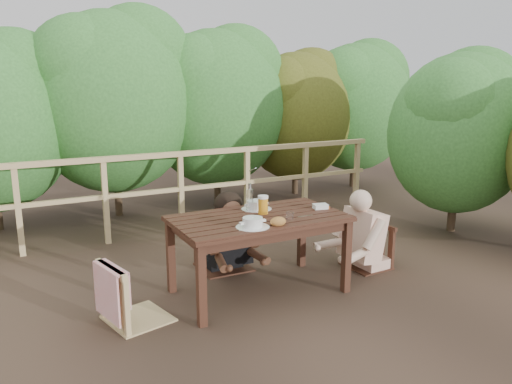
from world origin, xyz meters
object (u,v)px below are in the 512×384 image
chair_far (223,221)px  soup_far (256,205)px  woman (222,208)px  beer_glass (263,205)px  diner_right (372,203)px  soup_near (253,223)px  bread_roll (278,222)px  chair_right (368,228)px  table (259,255)px  chair_left (135,264)px  bottle (250,198)px  tumbler (290,217)px  butter_tub (320,207)px

chair_far → soup_far: 0.52m
woman → beer_glass: bearing=100.8°
diner_right → soup_near: 1.50m
diner_right → bread_roll: diner_right is taller
chair_right → diner_right: (0.03, 0.00, 0.25)m
table → beer_glass: 0.44m
chair_left → chair_far: chair_far is taller
chair_left → diner_right: 2.37m
chair_right → bottle: bearing=-99.5°
soup_near → tumbler: (0.37, 0.04, -0.01)m
woman → bottle: size_ratio=4.61×
table → beer_glass: bearing=37.0°
soup_near → tumbler: size_ratio=3.41×
chair_far → woman: bearing=91.0°
chair_right → chair_left: bearing=-91.1°
diner_right → chair_right: bearing=87.7°
chair_right → tumbler: size_ratio=10.24×
chair_left → chair_far: 1.26m
woman → chair_left: bearing=35.3°
bottle → tumbler: (0.17, -0.40, -0.09)m
soup_near → table: bearing=53.2°
soup_far → bottle: bearing=-152.6°
diner_right → bread_roll: 1.31m
soup_far → beer_glass: size_ratio=1.57×
soup_far → bread_roll: size_ratio=2.02×
chair_far → woman: 0.13m
chair_right → soup_far: bearing=-102.5°
chair_far → bottle: bearing=-83.6°
woman → soup_far: (0.14, -0.46, 0.11)m
chair_far → bread_roll: size_ratio=7.17×
chair_right → diner_right: diner_right is taller
tumbler → butter_tub: 0.48m
woman → butter_tub: bearing=133.0°
chair_right → soup_near: 1.50m
bottle → butter_tub: size_ratio=2.04×
chair_right → tumbler: chair_right is taller
bread_roll → tumbler: (0.16, 0.09, -0.00)m
chair_left → woman: (1.05, 0.72, 0.15)m
beer_glass → bottle: 0.15m
soup_far → bread_roll: (-0.09, -0.54, -0.01)m
beer_glass → bottle: bottle is taller
table → soup_near: size_ratio=5.41×
soup_far → tumbler: (0.08, -0.45, -0.01)m
butter_tub → chair_left: bearing=-167.8°
chair_right → soup_near: chair_right is taller
chair_left → soup_near: 0.96m
soup_near → butter_tub: soup_near is taller
soup_near → bread_roll: bearing=-12.7°
chair_left → woman: size_ratio=0.75×
soup_far → bottle: bottle is taller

